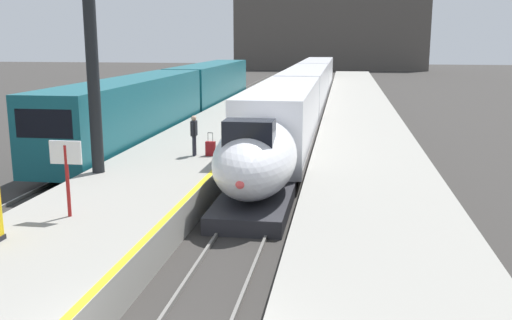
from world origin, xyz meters
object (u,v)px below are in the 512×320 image
at_px(regional_train_adjacent, 180,95).
at_px(rolling_suitcase, 211,149).
at_px(highspeed_train_main, 305,91).
at_px(station_column_mid, 89,7).
at_px(departure_info_board, 66,163).
at_px(passenger_near_edge, 194,132).

height_order(regional_train_adjacent, rolling_suitcase, regional_train_adjacent).
distance_m(highspeed_train_main, station_column_mid, 25.24).
distance_m(highspeed_train_main, regional_train_adjacent, 9.83).
distance_m(regional_train_adjacent, departure_info_board, 23.94).
bearing_deg(rolling_suitcase, passenger_near_edge, -171.09).
bearing_deg(departure_info_board, rolling_suitcase, 77.56).
bearing_deg(departure_info_board, passenger_near_edge, 81.67).
xyz_separation_m(highspeed_train_main, regional_train_adjacent, (-8.10, -5.57, 0.17)).
relative_size(regional_train_adjacent, departure_info_board, 17.26).
xyz_separation_m(highspeed_train_main, departure_info_board, (-4.46, -29.22, 0.60)).
xyz_separation_m(regional_train_adjacent, passenger_near_edge, (4.91, -14.97, -0.09)).
height_order(highspeed_train_main, regional_train_adjacent, regional_train_adjacent).
height_order(highspeed_train_main, departure_info_board, highspeed_train_main).
height_order(regional_train_adjacent, departure_info_board, regional_train_adjacent).
relative_size(passenger_near_edge, departure_info_board, 0.80).
relative_size(regional_train_adjacent, station_column_mid, 3.71).
distance_m(passenger_near_edge, departure_info_board, 8.80).
bearing_deg(station_column_mid, passenger_near_edge, 52.22).
relative_size(highspeed_train_main, passenger_near_edge, 33.36).
xyz_separation_m(station_column_mid, departure_info_board, (1.44, -5.19, -4.38)).
height_order(station_column_mid, departure_info_board, station_column_mid).
height_order(station_column_mid, passenger_near_edge, station_column_mid).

